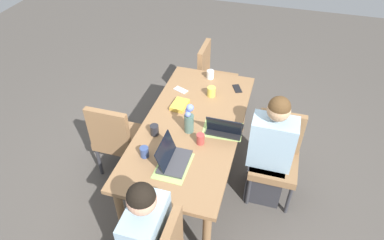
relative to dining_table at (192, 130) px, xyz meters
name	(u,v)px	position (x,y,z in m)	size (l,w,h in m)	color
ground_plane	(192,176)	(0.00, 0.00, -0.66)	(10.00, 10.00, 0.00)	#4C4742
dining_table	(192,130)	(0.00, 0.00, 0.00)	(1.90, 0.91, 0.74)	olive
chair_far_left_mid	(276,153)	(-0.08, 0.81, -0.16)	(0.44, 0.44, 0.90)	olive
person_far_left_mid	(269,155)	(-0.01, 0.75, -0.13)	(0.36, 0.40, 1.19)	#2D2D33
chair_head_left_left_far	(213,76)	(-1.23, -0.09, -0.16)	(0.44, 0.44, 0.90)	olive
chair_near_right_near	(116,136)	(0.12, -0.76, -0.16)	(0.44, 0.44, 0.90)	olive
flower_vase	(189,120)	(0.10, 0.00, 0.22)	(0.10, 0.09, 0.30)	#4C6B60
placemat_head_right_left_near	(174,166)	(0.55, 0.00, 0.08)	(0.36, 0.26, 0.00)	#9EBC66
placemat_far_left_mid	(223,129)	(0.00, 0.29, 0.08)	(0.36, 0.26, 0.00)	#9EBC66
laptop_far_left_mid	(225,128)	(0.02, 0.31, 0.12)	(0.22, 0.32, 0.21)	black
laptop_head_right_left_near	(172,158)	(0.51, -0.02, 0.12)	(0.32, 0.22, 0.21)	#38383D
coffee_mug_near_left	(210,74)	(-0.82, -0.03, 0.13)	(0.08, 0.08, 0.09)	white
coffee_mug_near_right	(211,92)	(-0.49, 0.07, 0.13)	(0.09, 0.09, 0.10)	#DBC64C
coffee_mug_centre_left	(154,130)	(0.23, -0.29, 0.13)	(0.08, 0.08, 0.10)	#232328
coffee_mug_centre_right	(144,152)	(0.51, -0.27, 0.13)	(0.07, 0.07, 0.10)	#33477A
coffee_mug_far_left	(200,139)	(0.23, 0.14, 0.13)	(0.07, 0.07, 0.10)	#AD3D38
book_red_cover	(180,105)	(-0.22, -0.19, 0.10)	(0.20, 0.14, 0.04)	gold
phone_black	(237,89)	(-0.69, 0.30, 0.09)	(0.15, 0.07, 0.01)	black
phone_silver	(181,90)	(-0.50, -0.27, 0.09)	(0.15, 0.07, 0.01)	silver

